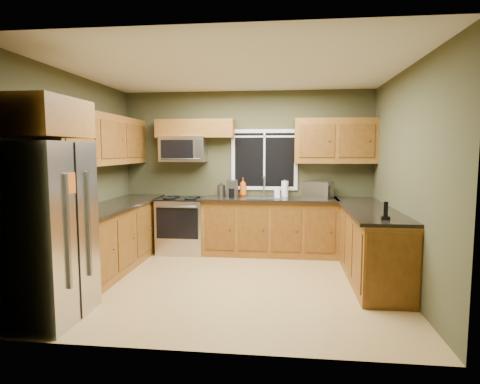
% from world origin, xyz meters
% --- Properties ---
extents(floor, '(4.20, 4.20, 0.00)m').
position_xyz_m(floor, '(0.00, 0.00, 0.00)').
color(floor, '#A58048').
rests_on(floor, ground).
extents(ceiling, '(4.20, 4.20, 0.00)m').
position_xyz_m(ceiling, '(0.00, 0.00, 2.70)').
color(ceiling, white).
rests_on(ceiling, back_wall).
extents(back_wall, '(4.20, 0.00, 4.20)m').
position_xyz_m(back_wall, '(0.00, 1.80, 1.35)').
color(back_wall, '#3E3E24').
rests_on(back_wall, ground).
extents(front_wall, '(4.20, 0.00, 4.20)m').
position_xyz_m(front_wall, '(0.00, -1.80, 1.35)').
color(front_wall, '#3E3E24').
rests_on(front_wall, ground).
extents(left_wall, '(0.00, 3.60, 3.60)m').
position_xyz_m(left_wall, '(-2.10, 0.00, 1.35)').
color(left_wall, '#3E3E24').
rests_on(left_wall, ground).
extents(right_wall, '(0.00, 3.60, 3.60)m').
position_xyz_m(right_wall, '(2.10, 0.00, 1.35)').
color(right_wall, '#3E3E24').
rests_on(right_wall, ground).
extents(window, '(1.12, 0.03, 1.02)m').
position_xyz_m(window, '(0.30, 1.78, 1.55)').
color(window, white).
rests_on(window, back_wall).
extents(base_cabinets_left, '(0.60, 2.65, 0.90)m').
position_xyz_m(base_cabinets_left, '(-1.80, 0.48, 0.45)').
color(base_cabinets_left, brown).
rests_on(base_cabinets_left, ground).
extents(countertop_left, '(0.65, 2.65, 0.04)m').
position_xyz_m(countertop_left, '(-1.78, 0.48, 0.92)').
color(countertop_left, black).
rests_on(countertop_left, base_cabinets_left).
extents(base_cabinets_back, '(2.17, 0.60, 0.90)m').
position_xyz_m(base_cabinets_back, '(0.42, 1.50, 0.45)').
color(base_cabinets_back, brown).
rests_on(base_cabinets_back, ground).
extents(countertop_back, '(2.17, 0.65, 0.04)m').
position_xyz_m(countertop_back, '(0.42, 1.48, 0.92)').
color(countertop_back, black).
rests_on(countertop_back, base_cabinets_back).
extents(base_cabinets_peninsula, '(0.60, 2.52, 0.90)m').
position_xyz_m(base_cabinets_peninsula, '(1.80, 0.54, 0.45)').
color(base_cabinets_peninsula, brown).
rests_on(base_cabinets_peninsula, ground).
extents(countertop_peninsula, '(0.65, 2.50, 0.04)m').
position_xyz_m(countertop_peninsula, '(1.78, 0.55, 0.92)').
color(countertop_peninsula, black).
rests_on(countertop_peninsula, base_cabinets_peninsula).
extents(upper_cabinets_left, '(0.33, 2.65, 0.72)m').
position_xyz_m(upper_cabinets_left, '(-1.94, 0.48, 1.86)').
color(upper_cabinets_left, brown).
rests_on(upper_cabinets_left, left_wall).
extents(upper_cabinets_back_left, '(1.30, 0.33, 0.30)m').
position_xyz_m(upper_cabinets_back_left, '(-0.85, 1.64, 2.07)').
color(upper_cabinets_back_left, brown).
rests_on(upper_cabinets_back_left, back_wall).
extents(upper_cabinets_back_right, '(1.30, 0.33, 0.72)m').
position_xyz_m(upper_cabinets_back_right, '(1.45, 1.64, 1.86)').
color(upper_cabinets_back_right, brown).
rests_on(upper_cabinets_back_right, back_wall).
extents(upper_cabinet_over_fridge, '(0.72, 0.90, 0.38)m').
position_xyz_m(upper_cabinet_over_fridge, '(-1.74, -1.30, 2.03)').
color(upper_cabinet_over_fridge, brown).
rests_on(upper_cabinet_over_fridge, left_wall).
extents(refrigerator, '(0.74, 0.90, 1.80)m').
position_xyz_m(refrigerator, '(-1.74, -1.30, 0.90)').
color(refrigerator, '#B7B7BC').
rests_on(refrigerator, ground).
extents(range, '(0.76, 0.69, 0.94)m').
position_xyz_m(range, '(-1.05, 1.47, 0.47)').
color(range, '#B7B7BC').
rests_on(range, ground).
extents(microwave, '(0.76, 0.41, 0.42)m').
position_xyz_m(microwave, '(-1.05, 1.61, 1.73)').
color(microwave, '#B7B7BC').
rests_on(microwave, back_wall).
extents(sink, '(0.60, 0.42, 0.36)m').
position_xyz_m(sink, '(0.30, 1.49, 0.95)').
color(sink, slate).
rests_on(sink, countertop_back).
extents(toaster_oven, '(0.53, 0.48, 0.27)m').
position_xyz_m(toaster_oven, '(1.18, 1.53, 1.08)').
color(toaster_oven, '#B7B7BC').
rests_on(toaster_oven, countertop_back).
extents(coffee_maker, '(0.17, 0.23, 0.28)m').
position_xyz_m(coffee_maker, '(-0.21, 1.51, 1.07)').
color(coffee_maker, slate).
rests_on(coffee_maker, countertop_back).
extents(kettle, '(0.18, 0.18, 0.24)m').
position_xyz_m(kettle, '(-0.40, 1.56, 1.05)').
color(kettle, '#B7B7BC').
rests_on(kettle, countertop_back).
extents(paper_towel_roll, '(0.13, 0.13, 0.29)m').
position_xyz_m(paper_towel_roll, '(0.65, 1.67, 1.07)').
color(paper_towel_roll, white).
rests_on(paper_towel_roll, countertop_back).
extents(soap_bottle_a, '(0.13, 0.13, 0.31)m').
position_xyz_m(soap_bottle_a, '(-0.05, 1.70, 1.09)').
color(soap_bottle_a, '#C45612').
rests_on(soap_bottle_a, countertop_back).
extents(soap_bottle_b, '(0.10, 0.10, 0.18)m').
position_xyz_m(soap_bottle_b, '(0.52, 1.56, 1.03)').
color(soap_bottle_b, white).
rests_on(soap_bottle_b, countertop_back).
extents(soap_bottle_c, '(0.14, 0.14, 0.16)m').
position_xyz_m(soap_bottle_c, '(-0.24, 1.63, 1.02)').
color(soap_bottle_c, white).
rests_on(soap_bottle_c, countertop_back).
extents(cordless_phone, '(0.10, 0.10, 0.20)m').
position_xyz_m(cordless_phone, '(1.78, -0.41, 1.00)').
color(cordless_phone, black).
rests_on(cordless_phone, countertop_peninsula).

